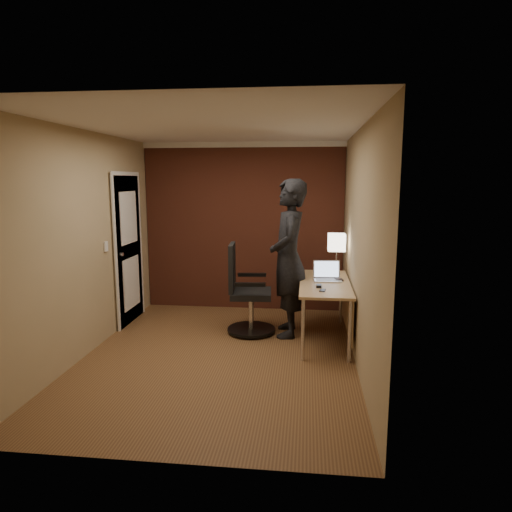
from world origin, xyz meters
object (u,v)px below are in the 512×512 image
phone (323,290)px  person (288,258)px  laptop (327,275)px  office_chair (246,295)px  desk_lamp (337,243)px  mouse (319,286)px  desk (331,293)px  wallet (339,280)px

phone → person: 0.77m
laptop → office_chair: bearing=178.9°
person → desk_lamp: bearing=112.8°
laptop → mouse: size_ratio=3.50×
phone → desk: bearing=83.9°
wallet → person: (-0.63, 0.06, 0.24)m
laptop → person: size_ratio=0.18×
person → wallet: bearing=80.2°
desk → phone: phone is taller
desk_lamp → office_chair: (-1.15, -0.32, -0.65)m
laptop → wallet: laptop is taller
mouse → phone: mouse is taller
wallet → person: size_ratio=0.06×
desk_lamp → wallet: desk_lamp is taller
desk_lamp → wallet: size_ratio=4.86×
mouse → wallet: 0.46m
desk_lamp → office_chair: bearing=-164.5°
office_chair → laptop: bearing=-1.1°
desk_lamp → mouse: size_ratio=5.35×
desk → mouse: (-0.15, -0.28, 0.14)m
mouse → wallet: bearing=57.6°
mouse → wallet: size_ratio=0.91×
desk → mouse: 0.35m
phone → desk_lamp: bearing=86.2°
desk → office_chair: size_ratio=1.32×
phone → person: person is taller
desk_lamp → laptop: 0.51m
desk_lamp → laptop: size_ratio=1.53×
phone → office_chair: (-0.95, 0.60, -0.23)m
mouse → office_chair: 1.04m
desk_lamp → mouse: desk_lamp is taller
office_chair → person: person is taller
desk → wallet: 0.20m
mouse → phone: size_ratio=0.87×
desk_lamp → desk: bearing=-100.1°
mouse → phone: bearing=-76.1°
office_chair → wallet: bearing=-2.6°
mouse → office_chair: office_chair is taller
laptop → wallet: size_ratio=3.18×
wallet → office_chair: size_ratio=0.10×
phone → wallet: wallet is taller
desk → person: person is taller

